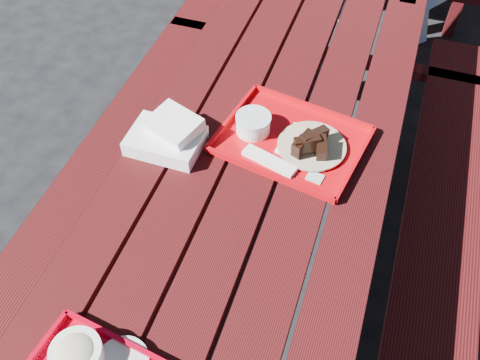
{
  "coord_description": "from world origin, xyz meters",
  "views": [
    {
      "loc": [
        0.28,
        -0.97,
        1.85
      ],
      "look_at": [
        0.0,
        -0.15,
        0.82
      ],
      "focal_mm": 40.0,
      "sensor_mm": 36.0,
      "label": 1
    }
  ],
  "objects": [
    {
      "name": "picnic_table_near",
      "position": [
        -0.0,
        0.0,
        0.56
      ],
      "size": [
        1.41,
        2.4,
        0.75
      ],
      "color": "#490E0E",
      "rests_on": "ground"
    },
    {
      "name": "ground",
      "position": [
        0.0,
        0.0,
        0.0
      ],
      "size": [
        60.0,
        60.0,
        0.0
      ],
      "primitive_type": "plane",
      "color": "black",
      "rests_on": "ground"
    },
    {
      "name": "white_cloth",
      "position": [
        -0.25,
        -0.03,
        0.79
      ],
      "size": [
        0.21,
        0.18,
        0.08
      ],
      "color": "white",
      "rests_on": "picnic_table_near"
    },
    {
      "name": "far_tray",
      "position": [
        0.07,
        0.08,
        0.77
      ],
      "size": [
        0.44,
        0.37,
        0.07
      ],
      "color": "#C1060E",
      "rests_on": "picnic_table_near"
    }
  ]
}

